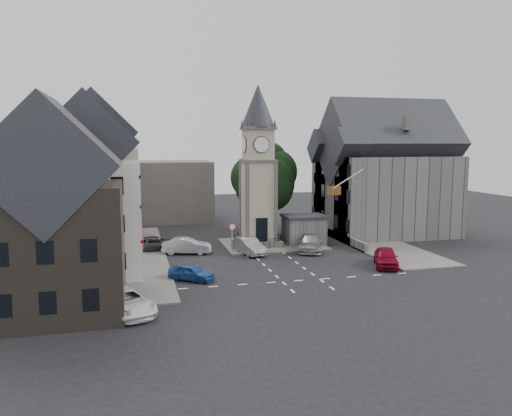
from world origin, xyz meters
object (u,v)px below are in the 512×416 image
object	(u,v)px
clock_tower	(258,166)
car_west_blue	(191,272)
car_east_red	(386,257)
stone_shelter	(304,230)
pedestrian	(362,236)

from	to	relation	value
clock_tower	car_west_blue	xyz separation A→B (m)	(-8.14, -11.41, -7.50)
car_west_blue	car_east_red	size ratio (longest dim) A/B	0.78
stone_shelter	car_east_red	world-z (taller)	stone_shelter
clock_tower	car_east_red	size ratio (longest dim) A/B	3.49
car_west_blue	pedestrian	world-z (taller)	pedestrian
car_east_red	car_west_blue	bearing A→B (deg)	-154.85
clock_tower	stone_shelter	world-z (taller)	clock_tower
pedestrian	car_east_red	bearing A→B (deg)	74.55
car_west_blue	clock_tower	bearing A→B (deg)	1.10
stone_shelter	pedestrian	xyz separation A→B (m)	(6.01, -1.11, -0.72)
car_east_red	pedestrian	xyz separation A→B (m)	(2.31, 9.39, 0.04)
clock_tower	pedestrian	xyz separation A→B (m)	(10.81, -1.60, -7.29)
stone_shelter	car_west_blue	xyz separation A→B (m)	(-12.94, -10.92, -0.93)
pedestrian	car_west_blue	bearing A→B (deg)	25.74
stone_shelter	pedestrian	distance (m)	6.15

